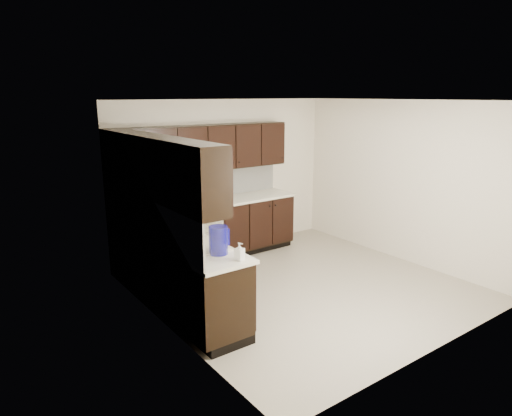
{
  "coord_description": "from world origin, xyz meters",
  "views": [
    {
      "loc": [
        -3.96,
        -4.33,
        2.57
      ],
      "look_at": [
        -0.37,
        0.6,
        1.05
      ],
      "focal_mm": 32.0,
      "sensor_mm": 36.0,
      "label": 1
    }
  ],
  "objects": [
    {
      "name": "upper_cabinets",
      "position": [
        -1.1,
        1.2,
        1.77
      ],
      "size": [
        3.0,
        2.8,
        0.7
      ],
      "color": "black",
      "rests_on": "wall_back"
    },
    {
      "name": "blue_pitcher",
      "position": [
        -1.61,
        -0.42,
        1.09
      ],
      "size": [
        0.26,
        0.26,
        0.3
      ],
      "primitive_type": "cylinder",
      "rotation": [
        0.0,
        0.0,
        0.4
      ],
      "color": "#110F8D",
      "rests_on": "countertop"
    },
    {
      "name": "countertop",
      "position": [
        -1.01,
        1.11,
        0.92
      ],
      "size": [
        3.03,
        2.83,
        0.04
      ],
      "color": "silver",
      "rests_on": "lower_cabinets"
    },
    {
      "name": "soap_bottle_b",
      "position": [
        -1.78,
        0.76,
        1.04
      ],
      "size": [
        0.08,
        0.08,
        0.21
      ],
      "primitive_type": "imported",
      "rotation": [
        0.0,
        0.0,
        0.02
      ],
      "color": "gray",
      "rests_on": "countertop"
    },
    {
      "name": "dishwasher",
      "position": [
        -0.7,
        1.41,
        0.55
      ],
      "size": [
        0.58,
        0.04,
        0.78
      ],
      "color": "beige",
      "rests_on": "lower_cabinets"
    },
    {
      "name": "soap_bottle_a",
      "position": [
        -1.53,
        -0.7,
        1.03
      ],
      "size": [
        0.1,
        0.11,
        0.18
      ],
      "primitive_type": "imported",
      "rotation": [
        0.0,
        0.0,
        0.35
      ],
      "color": "gray",
      "rests_on": "countertop"
    },
    {
      "name": "teal_tumbler",
      "position": [
        -1.52,
        1.35,
        1.04
      ],
      "size": [
        0.12,
        0.12,
        0.21
      ],
      "primitive_type": "cylinder",
      "rotation": [
        0.0,
        0.0,
        -0.35
      ],
      "color": "#0B7E77",
      "rests_on": "countertop"
    },
    {
      "name": "wall_front",
      "position": [
        0.0,
        -2.0,
        1.25
      ],
      "size": [
        4.0,
        0.02,
        2.5
      ],
      "primitive_type": "cube",
      "color": "beige",
      "rests_on": "floor"
    },
    {
      "name": "wall_left",
      "position": [
        -2.0,
        0.0,
        1.25
      ],
      "size": [
        0.02,
        4.0,
        2.5
      ],
      "primitive_type": "cube",
      "color": "beige",
      "rests_on": "floor"
    },
    {
      "name": "wall_right",
      "position": [
        2.0,
        0.0,
        1.25
      ],
      "size": [
        0.02,
        4.0,
        2.5
      ],
      "primitive_type": "cube",
      "color": "beige",
      "rests_on": "floor"
    },
    {
      "name": "ceiling",
      "position": [
        0.0,
        0.0,
        2.5
      ],
      "size": [
        4.0,
        4.0,
        0.0
      ],
      "primitive_type": "plane",
      "rotation": [
        3.14,
        0.0,
        0.0
      ],
      "color": "white",
      "rests_on": "wall_back"
    },
    {
      "name": "floor",
      "position": [
        0.0,
        0.0,
        0.0
      ],
      "size": [
        4.0,
        4.0,
        0.0
      ],
      "primitive_type": "plane",
      "color": "#A59B89",
      "rests_on": "ground"
    },
    {
      "name": "paper_towel_roll",
      "position": [
        -1.56,
        1.19,
        1.11
      ],
      "size": [
        0.16,
        0.16,
        0.34
      ],
      "primitive_type": "cylinder",
      "rotation": [
        0.0,
        0.0,
        0.07
      ],
      "color": "white",
      "rests_on": "countertop"
    },
    {
      "name": "microwave",
      "position": [
        -0.38,
        1.71,
        1.07
      ],
      "size": [
        0.53,
        0.4,
        0.27
      ],
      "primitive_type": "imported",
      "rotation": [
        0.0,
        0.0,
        0.16
      ],
      "color": "black",
      "rests_on": "countertop"
    },
    {
      "name": "wall_back",
      "position": [
        0.0,
        2.0,
        1.25
      ],
      "size": [
        4.0,
        0.02,
        2.5
      ],
      "primitive_type": "cube",
      "color": "beige",
      "rests_on": "floor"
    },
    {
      "name": "backsplash",
      "position": [
        -1.22,
        1.32,
        1.18
      ],
      "size": [
        3.0,
        2.8,
        0.48
      ],
      "color": "white",
      "rests_on": "countertop"
    },
    {
      "name": "storage_bin",
      "position": [
        -1.64,
        1.19,
        1.03
      ],
      "size": [
        0.51,
        0.41,
        0.18
      ],
      "primitive_type": "cube",
      "rotation": [
        0.0,
        0.0,
        -0.16
      ],
      "color": "silver",
      "rests_on": "countertop"
    },
    {
      "name": "sink",
      "position": [
        -1.68,
        -0.01,
        0.88
      ],
      "size": [
        0.54,
        0.82,
        0.42
      ],
      "color": "beige",
      "rests_on": "countertop"
    },
    {
      "name": "lower_cabinets",
      "position": [
        -1.01,
        1.11,
        0.41
      ],
      "size": [
        3.0,
        2.8,
        0.9
      ],
      "color": "black",
      "rests_on": "floor"
    },
    {
      "name": "toaster_oven",
      "position": [
        -1.75,
        1.72,
        1.06
      ],
      "size": [
        0.44,
        0.36,
        0.24
      ],
      "primitive_type": "cube",
      "rotation": [
        0.0,
        0.0,
        0.2
      ],
      "color": "silver",
      "rests_on": "countertop"
    }
  ]
}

